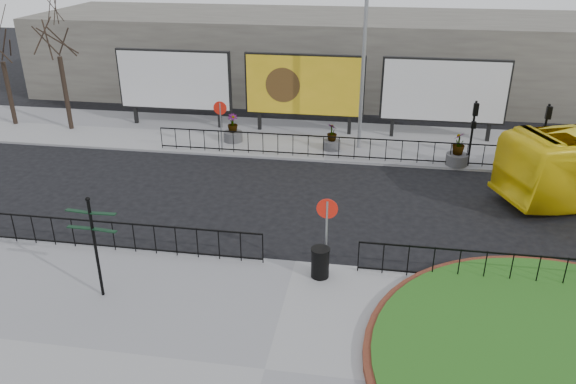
% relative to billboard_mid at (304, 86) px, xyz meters
% --- Properties ---
extents(ground, '(90.00, 90.00, 0.00)m').
position_rel_billboard_mid_xyz_m(ground, '(1.50, -12.97, -2.60)').
color(ground, black).
rests_on(ground, ground).
extents(pavement_near, '(30.00, 10.00, 0.12)m').
position_rel_billboard_mid_xyz_m(pavement_near, '(1.50, -17.97, -2.54)').
color(pavement_near, gray).
rests_on(pavement_near, ground).
extents(pavement_far, '(44.00, 6.00, 0.12)m').
position_rel_billboard_mid_xyz_m(pavement_far, '(1.50, -0.97, -2.54)').
color(pavement_far, gray).
rests_on(pavement_far, ground).
extents(railing_near_left, '(10.00, 0.10, 1.10)m').
position_rel_billboard_mid_xyz_m(railing_near_left, '(-4.50, -13.27, -1.93)').
color(railing_near_left, black).
rests_on(railing_near_left, pavement_near).
extents(railing_near_right, '(9.00, 0.10, 1.10)m').
position_rel_billboard_mid_xyz_m(railing_near_right, '(8.00, -13.27, -1.93)').
color(railing_near_right, black).
rests_on(railing_near_right, pavement_near).
extents(railing_far, '(18.00, 0.10, 1.10)m').
position_rel_billboard_mid_xyz_m(railing_far, '(2.50, -3.67, -1.93)').
color(railing_far, black).
rests_on(railing_far, pavement_far).
extents(speed_sign_far, '(0.64, 0.07, 2.47)m').
position_rel_billboard_mid_xyz_m(speed_sign_far, '(-3.50, -3.57, -0.68)').
color(speed_sign_far, gray).
rests_on(speed_sign_far, pavement_far).
extents(speed_sign_near, '(0.64, 0.07, 2.47)m').
position_rel_billboard_mid_xyz_m(speed_sign_near, '(2.50, -13.37, -0.68)').
color(speed_sign_near, gray).
rests_on(speed_sign_near, pavement_near).
extents(billboard_left, '(6.20, 0.31, 4.10)m').
position_rel_billboard_mid_xyz_m(billboard_left, '(-7.00, 0.00, 0.00)').
color(billboard_left, black).
rests_on(billboard_left, pavement_far).
extents(billboard_mid, '(6.20, 0.31, 4.10)m').
position_rel_billboard_mid_xyz_m(billboard_mid, '(0.00, 0.00, 0.00)').
color(billboard_mid, black).
rests_on(billboard_mid, pavement_far).
extents(billboard_right, '(6.20, 0.31, 4.10)m').
position_rel_billboard_mid_xyz_m(billboard_right, '(7.00, 0.00, 0.00)').
color(billboard_right, black).
rests_on(billboard_right, pavement_far).
extents(lamp_post, '(0.74, 0.18, 9.23)m').
position_rel_billboard_mid_xyz_m(lamp_post, '(3.01, -1.97, 2.23)').
color(lamp_post, gray).
rests_on(lamp_post, pavement_far).
extents(signal_pole_a, '(0.22, 0.26, 3.00)m').
position_rel_billboard_mid_xyz_m(signal_pole_a, '(8.00, -3.63, -0.50)').
color(signal_pole_a, black).
rests_on(signal_pole_a, pavement_far).
extents(signal_pole_b, '(0.22, 0.26, 3.00)m').
position_rel_billboard_mid_xyz_m(signal_pole_b, '(11.00, -3.63, -0.50)').
color(signal_pole_b, black).
rests_on(signal_pole_b, pavement_far).
extents(tree_left, '(2.00, 2.00, 7.00)m').
position_rel_billboard_mid_xyz_m(tree_left, '(-12.50, -1.47, 1.02)').
color(tree_left, '#2D2119').
rests_on(tree_left, pavement_far).
extents(tree_mid, '(2.00, 2.00, 6.20)m').
position_rel_billboard_mid_xyz_m(tree_mid, '(-16.00, -1.17, 0.62)').
color(tree_mid, '#2D2119').
rests_on(tree_mid, pavement_far).
extents(building_backdrop, '(40.00, 10.00, 5.00)m').
position_rel_billboard_mid_xyz_m(building_backdrop, '(1.50, 9.03, -0.10)').
color(building_backdrop, slate).
rests_on(building_backdrop, ground).
extents(fingerpost_sign, '(1.47, 0.29, 3.15)m').
position_rel_billboard_mid_xyz_m(fingerpost_sign, '(-3.76, -15.70, -0.58)').
color(fingerpost_sign, black).
rests_on(fingerpost_sign, pavement_near).
extents(litter_bin, '(0.59, 0.59, 0.97)m').
position_rel_billboard_mid_xyz_m(litter_bin, '(2.37, -13.72, -1.99)').
color(litter_bin, black).
rests_on(litter_bin, pavement_near).
extents(planter_a, '(0.95, 0.95, 1.41)m').
position_rel_billboard_mid_xyz_m(planter_a, '(-3.33, -2.07, -1.99)').
color(planter_a, '#4C4C4F').
rests_on(planter_a, pavement_far).
extents(planter_b, '(0.85, 0.85, 1.30)m').
position_rel_billboard_mid_xyz_m(planter_b, '(1.70, -2.46, -2.01)').
color(planter_b, '#4C4C4F').
rests_on(planter_b, pavement_far).
extents(planter_c, '(0.98, 0.98, 1.54)m').
position_rel_billboard_mid_xyz_m(planter_c, '(7.50, -3.57, -1.91)').
color(planter_c, '#4C4C4F').
rests_on(planter_c, pavement_far).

